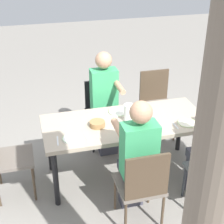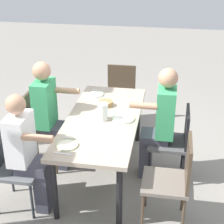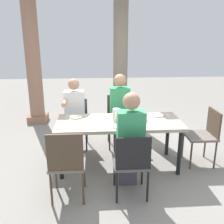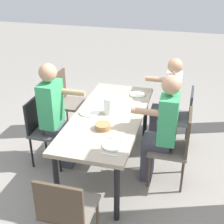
{
  "view_description": "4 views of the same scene",
  "coord_description": "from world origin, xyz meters",
  "px_view_note": "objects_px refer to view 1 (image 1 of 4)",
  "views": [
    {
      "loc": [
        1.01,
        3.22,
        2.66
      ],
      "look_at": [
        0.15,
        -0.04,
        0.86
      ],
      "focal_mm": 54.9,
      "sensor_mm": 36.0,
      "label": 1
    },
    {
      "loc": [
        -3.61,
        -0.72,
        2.59
      ],
      "look_at": [
        0.12,
        -0.08,
        0.77
      ],
      "focal_mm": 58.63,
      "sensor_mm": 36.0,
      "label": 2
    },
    {
      "loc": [
        -0.35,
        -3.64,
        2.04
      ],
      "look_at": [
        -0.1,
        0.01,
        0.89
      ],
      "focal_mm": 41.48,
      "sensor_mm": 36.0,
      "label": 3
    },
    {
      "loc": [
        3.16,
        0.89,
        2.47
      ],
      "look_at": [
        0.12,
        0.08,
        0.85
      ],
      "focal_mm": 50.09,
      "sensor_mm": 36.0,
      "label": 4
    }
  ],
  "objects_px": {
    "plate_2": "(72,138)",
    "bread_basket": "(97,124)",
    "stone_column_centre": "(218,222)",
    "water_pitcher": "(129,113)",
    "dining_table": "(125,127)",
    "diner_woman_green": "(105,100)",
    "chair_west_south": "(156,100)",
    "chair_mid_south": "(102,108)",
    "chair_head_east": "(5,155)",
    "plate_1": "(119,111)",
    "diner_man_white": "(137,156)",
    "diner_guest_third": "(208,147)",
    "chair_mid_north": "(142,184)",
    "plate_0": "(187,123)",
    "chair_west_north": "(215,172)"
  },
  "relations": [
    {
      "from": "plate_0",
      "to": "plate_1",
      "type": "xyz_separation_m",
      "value": [
        0.66,
        -0.46,
        -0.0
      ]
    },
    {
      "from": "chair_west_south",
      "to": "bread_basket",
      "type": "distance_m",
      "value": 1.37
    },
    {
      "from": "chair_west_south",
      "to": "plate_1",
      "type": "relative_size",
      "value": 3.65
    },
    {
      "from": "diner_man_white",
      "to": "plate_1",
      "type": "distance_m",
      "value": 0.88
    },
    {
      "from": "chair_head_east",
      "to": "stone_column_centre",
      "type": "distance_m",
      "value": 2.66
    },
    {
      "from": "chair_west_south",
      "to": "diner_woman_green",
      "type": "height_order",
      "value": "diner_woman_green"
    },
    {
      "from": "chair_west_north",
      "to": "plate_1",
      "type": "height_order",
      "value": "chair_west_north"
    },
    {
      "from": "dining_table",
      "to": "diner_woman_green",
      "type": "relative_size",
      "value": 1.39
    },
    {
      "from": "plate_1",
      "to": "plate_2",
      "type": "xyz_separation_m",
      "value": [
        0.64,
        0.45,
        0.0
      ]
    },
    {
      "from": "dining_table",
      "to": "plate_1",
      "type": "relative_size",
      "value": 7.29
    },
    {
      "from": "chair_west_south",
      "to": "chair_mid_south",
      "type": "bearing_deg",
      "value": 0.36
    },
    {
      "from": "plate_0",
      "to": "diner_guest_third",
      "type": "bearing_deg",
      "value": 98.27
    },
    {
      "from": "chair_mid_north",
      "to": "diner_woman_green",
      "type": "relative_size",
      "value": 0.68
    },
    {
      "from": "chair_head_east",
      "to": "chair_west_north",
      "type": "bearing_deg",
      "value": 158.34
    },
    {
      "from": "plate_2",
      "to": "plate_1",
      "type": "bearing_deg",
      "value": -144.74
    },
    {
      "from": "chair_mid_south",
      "to": "plate_2",
      "type": "bearing_deg",
      "value": 61.5
    },
    {
      "from": "dining_table",
      "to": "chair_west_south",
      "type": "bearing_deg",
      "value": -130.7
    },
    {
      "from": "chair_mid_north",
      "to": "diner_guest_third",
      "type": "xyz_separation_m",
      "value": [
        -0.79,
        -0.2,
        0.16
      ]
    },
    {
      "from": "chair_west_south",
      "to": "plate_1",
      "type": "distance_m",
      "value": 0.95
    },
    {
      "from": "chair_west_north",
      "to": "diner_guest_third",
      "type": "height_order",
      "value": "diner_guest_third"
    },
    {
      "from": "plate_2",
      "to": "chair_west_north",
      "type": "bearing_deg",
      "value": 156.06
    },
    {
      "from": "stone_column_centre",
      "to": "chair_mid_north",
      "type": "bearing_deg",
      "value": -96.38
    },
    {
      "from": "chair_head_east",
      "to": "plate_2",
      "type": "xyz_separation_m",
      "value": [
        -0.71,
        0.22,
        0.23
      ]
    },
    {
      "from": "plate_1",
      "to": "bread_basket",
      "type": "distance_m",
      "value": 0.42
    },
    {
      "from": "diner_guest_third",
      "to": "plate_1",
      "type": "bearing_deg",
      "value": -49.89
    },
    {
      "from": "diner_man_white",
      "to": "chair_mid_south",
      "type": "bearing_deg",
      "value": -90.11
    },
    {
      "from": "chair_head_east",
      "to": "plate_0",
      "type": "bearing_deg",
      "value": 173.49
    },
    {
      "from": "plate_2",
      "to": "bread_basket",
      "type": "bearing_deg",
      "value": -148.54
    },
    {
      "from": "diner_woman_green",
      "to": "diner_guest_third",
      "type": "distance_m",
      "value": 1.48
    },
    {
      "from": "chair_head_east",
      "to": "diner_guest_third",
      "type": "height_order",
      "value": "diner_guest_third"
    },
    {
      "from": "diner_guest_third",
      "to": "water_pitcher",
      "type": "relative_size",
      "value": 6.44
    },
    {
      "from": "chair_west_north",
      "to": "chair_head_east",
      "type": "height_order",
      "value": "chair_head_east"
    },
    {
      "from": "bread_basket",
      "to": "diner_woman_green",
      "type": "bearing_deg",
      "value": -111.04
    },
    {
      "from": "diner_man_white",
      "to": "plate_0",
      "type": "height_order",
      "value": "diner_man_white"
    },
    {
      "from": "chair_mid_north",
      "to": "diner_guest_third",
      "type": "distance_m",
      "value": 0.83
    },
    {
      "from": "plate_0",
      "to": "bread_basket",
      "type": "distance_m",
      "value": 1.01
    },
    {
      "from": "diner_man_white",
      "to": "plate_1",
      "type": "bearing_deg",
      "value": -94.93
    },
    {
      "from": "dining_table",
      "to": "water_pitcher",
      "type": "xyz_separation_m",
      "value": [
        -0.04,
        -0.01,
        0.16
      ]
    },
    {
      "from": "chair_head_east",
      "to": "plate_1",
      "type": "height_order",
      "value": "chair_head_east"
    },
    {
      "from": "stone_column_centre",
      "to": "bread_basket",
      "type": "height_order",
      "value": "stone_column_centre"
    },
    {
      "from": "chair_mid_north",
      "to": "plate_0",
      "type": "distance_m",
      "value": 0.97
    },
    {
      "from": "chair_west_south",
      "to": "diner_man_white",
      "type": "distance_m",
      "value": 1.68
    },
    {
      "from": "plate_2",
      "to": "plate_0",
      "type": "bearing_deg",
      "value": 179.54
    },
    {
      "from": "bread_basket",
      "to": "chair_west_south",
      "type": "bearing_deg",
      "value": -140.69
    },
    {
      "from": "dining_table",
      "to": "plate_1",
      "type": "distance_m",
      "value": 0.24
    },
    {
      "from": "dining_table",
      "to": "plate_1",
      "type": "height_order",
      "value": "plate_1"
    },
    {
      "from": "stone_column_centre",
      "to": "water_pitcher",
      "type": "distance_m",
      "value": 2.33
    },
    {
      "from": "chair_head_east",
      "to": "diner_guest_third",
      "type": "xyz_separation_m",
      "value": [
        -2.06,
        0.62,
        0.16
      ]
    },
    {
      "from": "stone_column_centre",
      "to": "plate_0",
      "type": "height_order",
      "value": "stone_column_centre"
    },
    {
      "from": "diner_guest_third",
      "to": "bread_basket",
      "type": "distance_m",
      "value": 1.2
    }
  ]
}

